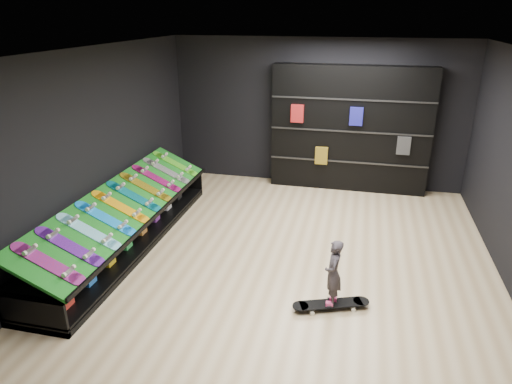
% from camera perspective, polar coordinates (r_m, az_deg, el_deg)
% --- Properties ---
extents(floor, '(6.00, 7.00, 0.01)m').
position_cam_1_polar(floor, '(6.85, 3.73, -8.76)').
color(floor, tan).
rests_on(floor, ground).
extents(ceiling, '(6.00, 7.00, 0.01)m').
position_cam_1_polar(ceiling, '(5.92, 4.46, 17.11)').
color(ceiling, white).
rests_on(ceiling, ground).
extents(wall_back, '(6.00, 0.02, 3.00)m').
position_cam_1_polar(wall_back, '(9.58, 7.58, 9.69)').
color(wall_back, black).
rests_on(wall_back, ground).
extents(wall_front, '(6.00, 0.02, 3.00)m').
position_cam_1_polar(wall_front, '(3.19, -6.84, -16.65)').
color(wall_front, black).
rests_on(wall_front, ground).
extents(wall_left, '(0.02, 7.00, 3.00)m').
position_cam_1_polar(wall_left, '(7.30, -19.92, 4.76)').
color(wall_left, black).
rests_on(wall_left, ground).
extents(display_rack, '(0.90, 4.50, 0.50)m').
position_cam_1_polar(display_rack, '(7.51, -15.81, -4.53)').
color(display_rack, black).
rests_on(display_rack, ground).
extents(turf_ramp, '(0.92, 4.50, 0.46)m').
position_cam_1_polar(turf_ramp, '(7.30, -15.83, -1.33)').
color(turf_ramp, '#0E5E12').
rests_on(turf_ramp, display_rack).
extents(back_shelving, '(3.13, 0.37, 2.51)m').
position_cam_1_polar(back_shelving, '(9.42, 11.67, 7.68)').
color(back_shelving, black).
rests_on(back_shelving, ground).
extents(floor_skateboard, '(0.99, 0.55, 0.09)m').
position_cam_1_polar(floor_skateboard, '(5.93, 9.35, -13.84)').
color(floor_skateboard, black).
rests_on(floor_skateboard, ground).
extents(child, '(0.15, 0.20, 0.52)m').
position_cam_1_polar(child, '(5.76, 9.54, -11.41)').
color(child, black).
rests_on(child, floor_skateboard).
extents(display_board_0, '(0.93, 0.22, 0.50)m').
position_cam_1_polar(display_board_0, '(5.88, -24.53, -8.13)').
color(display_board_0, '#2626BF').
rests_on(display_board_0, turf_ramp).
extents(display_board_1, '(0.93, 0.22, 0.50)m').
position_cam_1_polar(display_board_1, '(6.17, -22.23, -6.32)').
color(display_board_1, purple).
rests_on(display_board_1, turf_ramp).
extents(display_board_2, '(0.93, 0.22, 0.50)m').
position_cam_1_polar(display_board_2, '(6.48, -20.15, -4.66)').
color(display_board_2, '#0CB2E5').
rests_on(display_board_2, turf_ramp).
extents(display_board_3, '(0.93, 0.22, 0.50)m').
position_cam_1_polar(display_board_3, '(6.79, -18.26, -3.16)').
color(display_board_3, blue).
rests_on(display_board_3, turf_ramp).
extents(display_board_4, '(0.93, 0.22, 0.50)m').
position_cam_1_polar(display_board_4, '(7.12, -16.56, -1.78)').
color(display_board_4, yellow).
rests_on(display_board_4, turf_ramp).
extents(display_board_5, '(0.93, 0.22, 0.50)m').
position_cam_1_polar(display_board_5, '(7.46, -15.01, -0.53)').
color(display_board_5, '#0C8C99').
rests_on(display_board_5, turf_ramp).
extents(display_board_6, '(0.93, 0.22, 0.50)m').
position_cam_1_polar(display_board_6, '(7.80, -13.59, 0.61)').
color(display_board_6, yellow).
rests_on(display_board_6, turf_ramp).
extents(display_board_7, '(0.93, 0.22, 0.50)m').
position_cam_1_polar(display_board_7, '(8.16, -12.30, 1.66)').
color(display_board_7, '#E5198C').
rests_on(display_board_7, turf_ramp).
extents(display_board_8, '(0.93, 0.22, 0.50)m').
position_cam_1_polar(display_board_8, '(8.52, -11.11, 2.61)').
color(display_board_8, black).
rests_on(display_board_8, turf_ramp).
extents(display_board_9, '(0.93, 0.22, 0.50)m').
position_cam_1_polar(display_board_9, '(8.88, -10.02, 3.49)').
color(display_board_9, green).
rests_on(display_board_9, turf_ramp).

